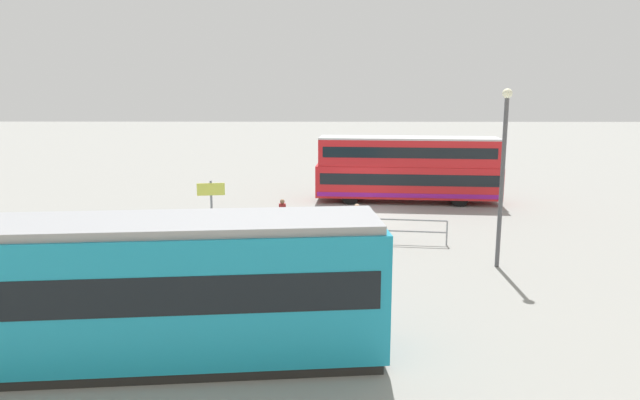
{
  "coord_description": "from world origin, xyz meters",
  "views": [
    {
      "loc": [
        2.02,
        29.82,
        6.65
      ],
      "look_at": [
        2.23,
        6.34,
        2.0
      ],
      "focal_mm": 32.4,
      "sensor_mm": 36.0,
      "label": 1
    }
  ],
  "objects_px": {
    "pedestrian_crossing": "(357,221)",
    "info_sign": "(211,198)",
    "pedestrian_near_railing": "(282,214)",
    "tram_yellow": "(116,291)",
    "double_decker_bus": "(407,169)",
    "street_lamp": "(503,164)"
  },
  "relations": [
    {
      "from": "tram_yellow",
      "to": "double_decker_bus",
      "type": "bearing_deg",
      "value": -115.97
    },
    {
      "from": "double_decker_bus",
      "to": "street_lamp",
      "type": "distance_m",
      "value": 12.57
    },
    {
      "from": "tram_yellow",
      "to": "street_lamp",
      "type": "bearing_deg",
      "value": -145.96
    },
    {
      "from": "double_decker_bus",
      "to": "pedestrian_crossing",
      "type": "distance_m",
      "value": 10.01
    },
    {
      "from": "tram_yellow",
      "to": "pedestrian_crossing",
      "type": "distance_m",
      "value": 12.45
    },
    {
      "from": "street_lamp",
      "to": "pedestrian_crossing",
      "type": "bearing_deg",
      "value": -29.98
    },
    {
      "from": "pedestrian_near_railing",
      "to": "info_sign",
      "type": "bearing_deg",
      "value": 13.6
    },
    {
      "from": "tram_yellow",
      "to": "pedestrian_crossing",
      "type": "bearing_deg",
      "value": -120.72
    },
    {
      "from": "pedestrian_near_railing",
      "to": "info_sign",
      "type": "height_order",
      "value": "info_sign"
    },
    {
      "from": "street_lamp",
      "to": "double_decker_bus",
      "type": "bearing_deg",
      "value": -82.2
    },
    {
      "from": "double_decker_bus",
      "to": "pedestrian_near_railing",
      "type": "xyz_separation_m",
      "value": [
        6.71,
        7.4,
        -1.03
      ]
    },
    {
      "from": "pedestrian_near_railing",
      "to": "pedestrian_crossing",
      "type": "distance_m",
      "value": 3.83
    },
    {
      "from": "pedestrian_near_railing",
      "to": "street_lamp",
      "type": "xyz_separation_m",
      "value": [
        -8.39,
        4.91,
        2.94
      ]
    },
    {
      "from": "tram_yellow",
      "to": "info_sign",
      "type": "bearing_deg",
      "value": -89.85
    },
    {
      "from": "pedestrian_near_railing",
      "to": "tram_yellow",
      "type": "bearing_deg",
      "value": 76.42
    },
    {
      "from": "pedestrian_crossing",
      "to": "info_sign",
      "type": "xyz_separation_m",
      "value": [
        6.37,
        -1.22,
        0.75
      ]
    },
    {
      "from": "street_lamp",
      "to": "pedestrian_near_railing",
      "type": "bearing_deg",
      "value": -30.33
    },
    {
      "from": "tram_yellow",
      "to": "pedestrian_near_railing",
      "type": "distance_m",
      "value": 13.04
    },
    {
      "from": "tram_yellow",
      "to": "street_lamp",
      "type": "xyz_separation_m",
      "value": [
        -11.45,
        -7.73,
        2.01
      ]
    },
    {
      "from": "pedestrian_crossing",
      "to": "info_sign",
      "type": "height_order",
      "value": "info_sign"
    },
    {
      "from": "pedestrian_near_railing",
      "to": "info_sign",
      "type": "xyz_separation_m",
      "value": [
        3.08,
        0.75,
        0.88
      ]
    },
    {
      "from": "street_lamp",
      "to": "info_sign",
      "type": "bearing_deg",
      "value": -19.94
    }
  ]
}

